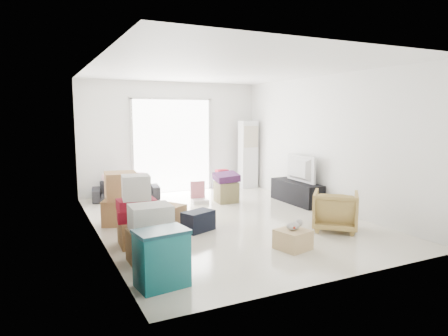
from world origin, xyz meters
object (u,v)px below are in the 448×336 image
television (297,179)px  wood_crate (293,239)px  ac_tower (248,155)px  ottoman (226,192)px  tv_console (297,192)px  storage_bins (162,258)px  armchair (335,209)px  sofa (126,187)px  kids_table (222,177)px

television → wood_crate: (-1.84, -2.44, -0.39)m
ac_tower → television: (0.05, -2.08, -0.34)m
ac_tower → ottoman: 1.97m
ottoman → wood_crate: ottoman is taller
tv_console → storage_bins: storage_bins is taller
storage_bins → armchair: bearing=15.1°
sofa → ac_tower: bearing=10.9°
ottoman → wood_crate: (-0.50, -3.19, -0.08)m
ac_tower → kids_table: bearing=-157.8°
ac_tower → storage_bins: bearing=-128.0°
television → storage_bins: 4.83m
television → wood_crate: television is taller
tv_console → ottoman: size_ratio=3.16×
television → sofa: size_ratio=0.68×
television → ottoman: 1.56m
storage_bins → kids_table: (2.91, 4.54, 0.08)m
storage_bins → wood_crate: (2.06, 0.40, -0.19)m
ac_tower → television: bearing=-88.6°
armchair → storage_bins: size_ratio=1.11×
television → kids_table: size_ratio=1.70×
ac_tower → ottoman: size_ratio=3.92×
sofa → ottoman: 2.27m
television → sofa: 3.81m
wood_crate → armchair: bearing=21.9°
storage_bins → tv_console: bearing=36.0°
tv_console → sofa: (-3.27, 1.93, 0.05)m
television → storage_bins: storage_bins is taller
sofa → television: bearing=-22.3°
television → armchair: armchair is taller
tv_console → wood_crate: tv_console is taller
ottoman → armchair: bearing=-75.6°
sofa → armchair: bearing=-47.7°
sofa → storage_bins: (-0.63, -4.77, 0.04)m
ottoman → kids_table: 1.03m
tv_console → kids_table: (-0.99, 1.70, 0.18)m
television → kids_table: (-0.99, 1.70, -0.12)m
wood_crate → kids_table: bearing=78.4°
ac_tower → storage_bins: size_ratio=2.67×
sofa → ottoman: size_ratio=3.28×
television → ottoman: (-1.34, 0.74, -0.31)m
ac_tower → storage_bins: 6.27m
ottoman → sofa: bearing=148.5°
ac_tower → storage_bins: ac_tower is taller
wood_crate → sofa: bearing=108.1°
tv_console → television: television is taller
sofa → armchair: (2.63, -3.89, 0.07)m
sofa → wood_crate: 4.60m
television → kids_table: television is taller
armchair → wood_crate: armchair is taller
kids_table → ac_tower: bearing=22.2°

